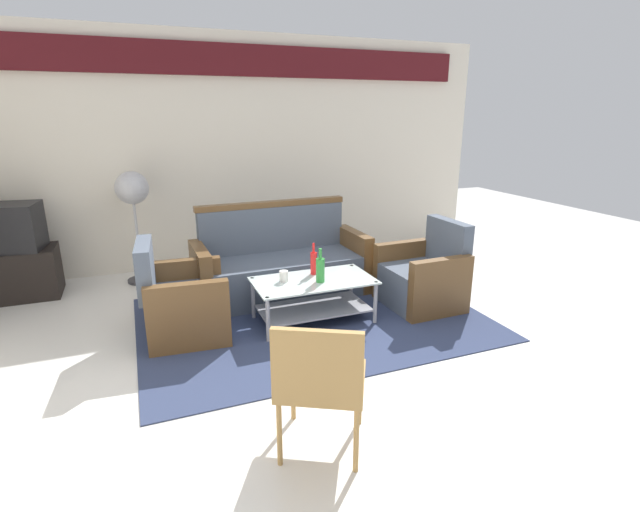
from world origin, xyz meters
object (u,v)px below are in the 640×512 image
couch (281,266)px  armchair_right (423,278)px  cup (284,276)px  wicker_chair (320,377)px  bottle_red (314,262)px  bottle_green (320,269)px  pedestal_fan (133,195)px  armchair_left (183,304)px  tv_stand (17,274)px  television (8,227)px  coffee_table (313,294)px

couch → armchair_right: couch is taller
cup → wicker_chair: (-0.35, -1.77, 0.03)m
bottle_red → bottle_green: bearing=-95.5°
pedestal_fan → wicker_chair: size_ratio=1.51×
armchair_left → tv_stand: (-1.52, 1.55, -0.03)m
tv_stand → wicker_chair: bearing=-58.8°
television → tv_stand: bearing=90.0°
armchair_right → coffee_table: (-1.16, 0.04, -0.02)m
cup → television: bearing=145.7°
tv_stand → television: bearing=82.2°
coffee_table → cup: size_ratio=11.00×
coffee_table → television: (-2.68, 1.71, 0.49)m
coffee_table → cup: cup is taller
coffee_table → wicker_chair: 1.83m
coffee_table → cup: (-0.26, 0.06, 0.19)m
coffee_table → tv_stand: (-2.68, 1.71, -0.01)m
bottle_green → tv_stand: bearing=146.8°
couch → bottle_red: couch is taller
pedestal_fan → bottle_red: bearing=-46.5°
bottle_red → pedestal_fan: pedestal_fan is taller
cup → wicker_chair: size_ratio=0.12×
couch → bottle_green: bearing=96.6°
couch → tv_stand: size_ratio=2.27×
couch → armchair_left: 1.24m
bottle_red → armchair_right: bearing=-9.9°
couch → bottle_red: bearing=101.4°
armchair_right → cup: armchair_right is taller
pedestal_fan → couch: bearing=-35.5°
tv_stand → armchair_left: bearing=-45.5°
armchair_left → armchair_right: 2.33m
armchair_left → tv_stand: armchair_left is taller
cup → tv_stand: bearing=145.7°
cup → television: television is taller
armchair_right → bottle_green: (-1.12, -0.03, 0.24)m
armchair_left → pedestal_fan: bearing=-164.7°
armchair_left → bottle_green: 1.24m
wicker_chair → bottle_green: bearing=97.1°
cup → coffee_table: bearing=-12.9°
wicker_chair → armchair_left: bearing=135.1°
cup → pedestal_fan: size_ratio=0.08×
armchair_left → coffee_table: (1.16, -0.15, -0.02)m
couch → cup: 0.75m
couch → bottle_red: 0.67m
couch → armchair_left: size_ratio=2.14×
couch → wicker_chair: (-0.53, -2.48, 0.18)m
coffee_table → wicker_chair: size_ratio=1.31×
coffee_table → bottle_green: (0.04, -0.07, 0.26)m
couch → television: size_ratio=2.78×
armchair_right → bottle_green: bearing=90.2°
armchair_left → tv_stand: bearing=-131.0°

